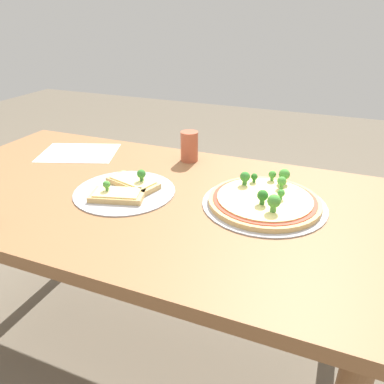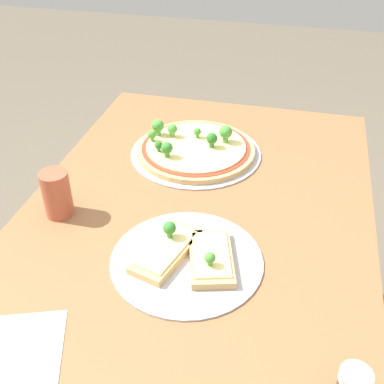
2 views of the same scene
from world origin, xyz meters
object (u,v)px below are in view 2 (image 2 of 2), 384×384
object	(u,v)px
dining_table	(182,282)
pizza_tray_whole	(195,149)
pizza_tray_slice	(188,256)
drinking_cup	(57,194)

from	to	relation	value
dining_table	pizza_tray_whole	world-z (taller)	pizza_tray_whole
dining_table	pizza_tray_whole	distance (m)	0.39
pizza_tray_slice	pizza_tray_whole	bearing A→B (deg)	11.31
dining_table	drinking_cup	xyz separation A→B (m)	(0.05, 0.29, 0.14)
pizza_tray_whole	pizza_tray_slice	bearing A→B (deg)	-168.69
pizza_tray_slice	drinking_cup	size ratio (longest dim) A/B	2.83
dining_table	drinking_cup	bearing A→B (deg)	79.71
pizza_tray_slice	drinking_cup	bearing A→B (deg)	76.03
dining_table	pizza_tray_slice	xyz separation A→B (m)	(-0.02, -0.02, 0.10)
pizza_tray_whole	drinking_cup	world-z (taller)	drinking_cup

